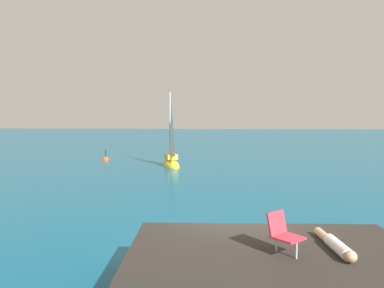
% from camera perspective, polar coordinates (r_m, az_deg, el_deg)
% --- Properties ---
extents(ground_plane, '(160.00, 160.00, 0.00)m').
position_cam_1_polar(ground_plane, '(10.76, 6.51, -15.87)').
color(ground_plane, '#0F5675').
extents(shore_ledge, '(5.86, 3.67, 1.05)m').
position_cam_1_polar(shore_ledge, '(8.30, 11.78, -18.44)').
color(shore_ledge, '#2D2823').
rests_on(shore_ledge, ground).
extents(boulder_seaward, '(0.95, 1.14, 0.84)m').
position_cam_1_polar(boulder_seaward, '(10.52, 16.27, -16.51)').
color(boulder_seaward, '#292C24').
rests_on(boulder_seaward, ground).
extents(boulder_inland, '(1.16, 1.32, 0.85)m').
position_cam_1_polar(boulder_inland, '(10.60, 8.51, -16.21)').
color(boulder_inland, '#312320').
rests_on(boulder_inland, ground).
extents(sailboat_near, '(1.97, 3.21, 5.79)m').
position_cam_1_polar(sailboat_near, '(27.13, -3.15, -2.66)').
color(sailboat_near, yellow).
rests_on(sailboat_near, ground).
extents(person_sunbather, '(0.35, 1.76, 0.25)m').
position_cam_1_polar(person_sunbather, '(8.29, 20.67, -13.94)').
color(person_sunbather, white).
rests_on(person_sunbather, shore_ledge).
extents(beach_chair, '(0.76, 0.76, 0.80)m').
position_cam_1_polar(beach_chair, '(7.72, 13.40, -12.60)').
color(beach_chair, '#E03342').
rests_on(beach_chair, shore_ledge).
extents(marker_buoy, '(0.56, 0.56, 1.13)m').
position_cam_1_polar(marker_buoy, '(31.32, -12.77, -2.35)').
color(marker_buoy, '#EA5114').
rests_on(marker_buoy, ground).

